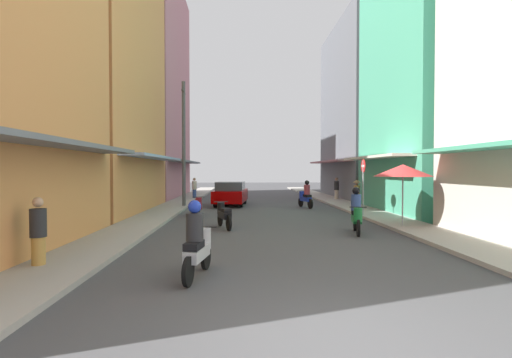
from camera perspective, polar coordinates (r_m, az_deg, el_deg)
name	(u,v)px	position (r m, az deg, el deg)	size (l,w,h in m)	color
ground_plane	(263,210)	(21.07, 1.05, -4.55)	(89.52, 89.52, 0.00)	#424244
sidewalk_left	(169,209)	(21.40, -12.80, -4.33)	(1.79, 48.69, 0.12)	#9E9991
sidewalk_right	(356,208)	(21.95, 14.53, -4.20)	(1.79, 48.69, 0.12)	#ADA89E
building_left_mid	(84,63)	(21.79, -24.05, 15.39)	(7.05, 9.91, 15.00)	#D88C4C
building_left_far	(141,90)	(32.16, -16.61, 12.55)	(7.05, 11.35, 16.90)	#B7727F
building_right_mid	(443,50)	(22.57, 25.92, 16.79)	(7.05, 8.32, 16.47)	#4CB28C
building_right_far	(374,112)	(31.35, 17.04, 9.46)	(7.05, 10.80, 13.25)	slate
motorbike_maroon	(198,206)	(18.01, -8.53, -3.96)	(0.56, 1.80, 0.96)	black
motorbike_black	(224,215)	(14.43, -4.78, -5.28)	(0.72, 1.75, 0.96)	black
motorbike_green	(356,213)	(13.61, 14.64, -4.87)	(0.62, 1.79, 1.58)	black
motorbike_blue	(306,195)	(22.21, 7.35, -2.44)	(0.70, 1.76, 1.58)	black
motorbike_silver	(197,243)	(7.92, -8.69, -9.33)	(0.59, 1.80, 1.58)	black
parked_car	(231,193)	(23.55, -3.76, -2.13)	(2.15, 4.25, 1.45)	#8C0000
pedestrian_midway	(357,192)	(22.59, 14.68, -1.88)	(0.44, 0.44, 1.61)	beige
pedestrian_far	(194,189)	(28.51, -9.10, -1.42)	(0.34, 0.34, 1.60)	#334C8C
pedestrian_crossing	(337,189)	(27.76, 11.83, -1.47)	(0.34, 0.34, 1.62)	beige
pedestrian_foreground	(38,234)	(9.62, -29.53, -7.08)	(0.34, 0.34, 1.58)	#BF8C3F
vendor_umbrella	(403,170)	(15.24, 20.91, 1.19)	(2.14, 2.14, 2.38)	#99999E
utility_pole	(184,143)	(22.44, -10.65, 5.19)	(0.20, 1.20, 7.20)	#4C4C4F
street_sign_no_entry	(363,180)	(18.19, 15.58, -0.12)	(0.07, 0.60, 2.65)	gray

